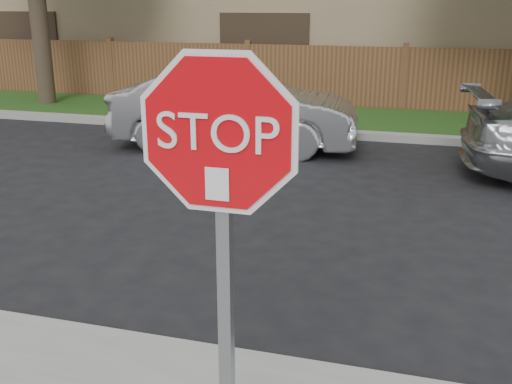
% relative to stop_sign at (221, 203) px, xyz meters
% --- Properties ---
extents(ground, '(90.00, 90.00, 0.00)m').
position_rel_stop_sign_xyz_m(ground, '(0.28, 1.48, -1.83)').
color(ground, black).
rests_on(ground, ground).
extents(far_curb, '(70.00, 0.30, 0.15)m').
position_rel_stop_sign_xyz_m(far_curb, '(0.28, 9.63, -1.75)').
color(far_curb, gray).
rests_on(far_curb, ground).
extents(grass_strip, '(70.00, 3.00, 0.12)m').
position_rel_stop_sign_xyz_m(grass_strip, '(0.28, 11.28, -1.77)').
color(grass_strip, '#1E4714').
rests_on(grass_strip, ground).
extents(fence, '(70.00, 0.12, 1.60)m').
position_rel_stop_sign_xyz_m(fence, '(0.28, 12.88, -1.03)').
color(fence, brown).
rests_on(fence, ground).
extents(stop_sign, '(1.01, 0.13, 2.55)m').
position_rel_stop_sign_xyz_m(stop_sign, '(0.00, 0.00, 0.00)').
color(stop_sign, gray).
rests_on(stop_sign, sidewalk_near).
extents(sedan_left, '(4.69, 2.04, 1.50)m').
position_rel_stop_sign_xyz_m(sedan_left, '(-2.57, 8.17, -1.08)').
color(sedan_left, '#B3B3B8').
rests_on(sedan_left, ground).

